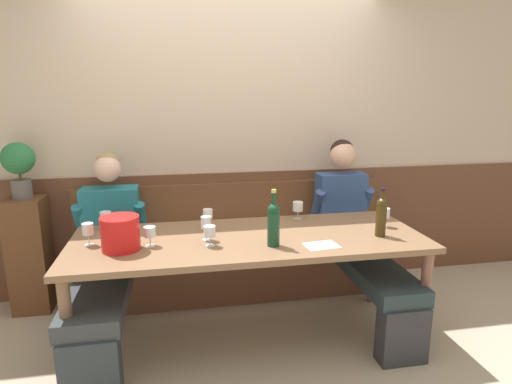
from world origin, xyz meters
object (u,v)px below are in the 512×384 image
Objects in this scene: person_center_right_seat at (105,251)px; person_right_seat at (357,230)px; wine_glass_mid_left at (208,214)px; ice_bucket at (120,233)px; wine_bottle_green_tall at (274,223)px; potted_plant at (19,164)px; wall_bench at (235,263)px; wine_glass_center_front at (106,217)px; wine_glass_left_end at (210,232)px; wine_bottle_clear_water at (381,215)px; wine_glass_right_end at (150,233)px; wine_glass_by_bottle at (206,223)px; wine_glass_near_bucket at (385,214)px; wine_glass_center_rear at (298,207)px; wine_glass_mid_right at (88,230)px; dining_table at (249,247)px.

person_right_seat is (1.90, 0.01, 0.04)m from person_center_right_seat.
ice_bucket is at bearing -150.37° from wine_glass_mid_left.
potted_plant reaches higher than wine_bottle_green_tall.
wine_bottle_green_tall is (0.12, -0.91, 0.63)m from wall_bench.
person_right_seat is 10.35× the size of wine_glass_center_front.
person_center_right_seat reaches higher than wine_glass_left_end.
wine_bottle_clear_water is 0.75m from wine_bottle_green_tall.
wine_glass_by_bottle reaches higher than wine_glass_right_end.
wine_bottle_clear_water is at bearing -44.73° from wall_bench.
wine_glass_near_bucket is at bearing -8.93° from wine_glass_center_front.
person_right_seat is 10.50× the size of wine_glass_right_end.
wine_bottle_green_tall is at bearing -25.30° from person_center_right_seat.
wine_glass_left_end is (-0.27, -0.84, 0.57)m from wall_bench.
ice_bucket is 1.46× the size of wine_glass_by_bottle.
wine_glass_mid_left reaches higher than wine_glass_center_front.
person_center_right_seat is 3.62× the size of wine_bottle_green_tall.
person_right_seat is at bearing -22.43° from wall_bench.
wall_bench is at bearing 157.57° from person_right_seat.
ice_bucket reaches higher than wine_glass_center_rear.
wine_glass_near_bucket is (1.97, -0.29, 0.25)m from person_center_right_seat.
wine_glass_near_bucket is at bearing -76.41° from person_right_seat.
wine_glass_center_front is at bearing 165.07° from wine_bottle_clear_water.
wine_glass_center_rear is at bearing 12.44° from wine_glass_mid_right.
wine_glass_near_bucket is 0.64m from wine_glass_center_rear.
wine_glass_by_bottle is at bearing -153.46° from wine_glass_center_rear.
potted_plant reaches higher than wine_glass_right_end.
dining_table is 16.47× the size of wine_glass_mid_left.
wine_glass_center_rear reaches higher than dining_table.
dining_table is 1.77× the size of person_right_seat.
dining_table is 5.44× the size of potted_plant.
wine_glass_mid_left is 1.09× the size of wine_glass_left_end.
person_center_right_seat is 8.24× the size of wine_glass_by_bottle.
wine_glass_left_end is 0.82× the size of wine_glass_by_bottle.
wine_glass_right_end is at bearing -165.73° from person_right_seat.
wine_glass_mid_left reaches higher than wine_glass_center_rear.
wine_glass_mid_right is at bearing -100.68° from wine_glass_center_front.
wine_bottle_clear_water is at bearing -18.16° from wine_glass_mid_left.
wine_bottle_clear_water is (0.87, -0.14, 0.22)m from dining_table.
person_right_seat is (0.92, -0.38, 0.36)m from wall_bench.
person_center_right_seat is 3.99× the size of wine_bottle_clear_water.
person_center_right_seat is 5.65× the size of ice_bucket.
person_center_right_seat reaches higher than wine_glass_by_bottle.
wall_bench is 18.32× the size of wine_glass_mid_right.
person_center_right_seat is 2.01m from wine_glass_near_bucket.
wine_glass_near_bucket is at bearing 3.40° from wine_glass_right_end.
wine_glass_center_rear is (-0.48, 0.01, 0.21)m from person_right_seat.
wine_glass_right_end is at bearing 169.71° from wine_glass_left_end.
wine_glass_mid_right is 0.99m from potted_plant.
wine_glass_by_bottle is 0.37× the size of potted_plant.
person_center_right_seat is 0.99× the size of person_right_seat.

